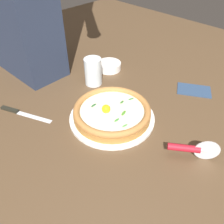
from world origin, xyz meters
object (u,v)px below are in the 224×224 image
object	(u,v)px
pizza	(112,112)
drinking_glass	(93,73)
pizza_cutter	(190,149)
side_bowl	(109,66)
table_knife	(18,112)
folded_napkin	(194,90)

from	to	relation	value
pizza	drinking_glass	distance (m)	0.26
pizza_cutter	side_bowl	bearing A→B (deg)	69.54
pizza	side_bowl	distance (m)	0.37
side_bowl	pizza_cutter	bearing A→B (deg)	-110.46
table_knife	folded_napkin	bearing A→B (deg)	-33.14
table_knife	side_bowl	bearing A→B (deg)	-0.79
pizza	table_knife	distance (m)	0.36
pizza_cutter	table_knife	distance (m)	0.63
pizza_cutter	table_knife	bearing A→B (deg)	115.19
pizza	table_knife	world-z (taller)	pizza
pizza	table_knife	xyz separation A→B (m)	(-0.23, 0.28, -0.03)
side_bowl	drinking_glass	size ratio (longest dim) A/B	0.96
pizza	drinking_glass	size ratio (longest dim) A/B	2.34
side_bowl	folded_napkin	xyz separation A→B (m)	(0.13, -0.39, -0.01)
pizza	pizza_cutter	bearing A→B (deg)	-82.31
pizza	folded_napkin	bearing A→B (deg)	-17.65
table_knife	drinking_glass	distance (m)	0.35
side_bowl	table_knife	xyz separation A→B (m)	(-0.48, 0.01, -0.01)
pizza_cutter	folded_napkin	xyz separation A→B (m)	(0.34, 0.17, -0.03)
drinking_glass	folded_napkin	bearing A→B (deg)	-52.72
pizza	table_knife	bearing A→B (deg)	129.62
pizza_cutter	table_knife	xyz separation A→B (m)	(-0.27, 0.57, -0.03)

